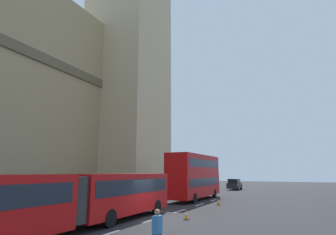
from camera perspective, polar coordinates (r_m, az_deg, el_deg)
ground_plane at (r=18.82m, az=-3.11°, el=-20.51°), size 160.00×160.00×0.00m
lane_centre_marking at (r=18.63m, az=-3.46°, el=-20.58°), size 29.80×0.16×0.01m
articulated_bus at (r=15.32m, az=-20.65°, el=-15.34°), size 18.55×2.54×2.90m
double_decker_bus at (r=31.57m, az=5.68°, el=-11.82°), size 10.92×2.54×4.90m
sedan_lead at (r=50.38m, az=13.73°, el=-13.41°), size 4.40×1.86×1.85m
traffic_cone_west at (r=18.77m, az=3.89°, el=-19.65°), size 0.36×0.36×0.58m
traffic_cone_middle at (r=27.00m, az=10.52°, el=-16.94°), size 0.36×0.36×0.58m
pedestrian_near_cones at (r=10.54m, az=-2.27°, el=-22.76°), size 0.41×0.36×1.69m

